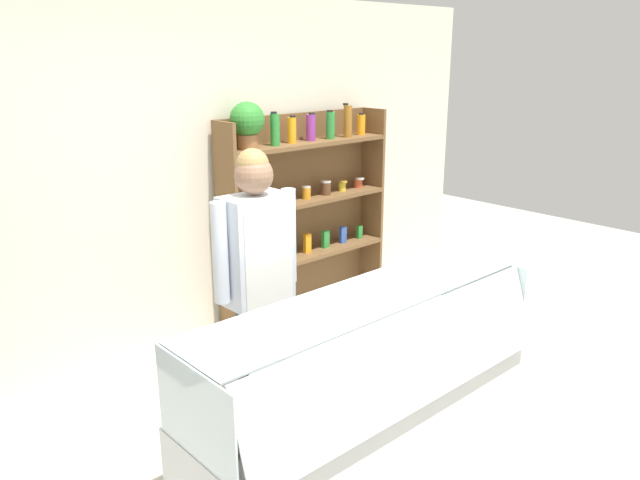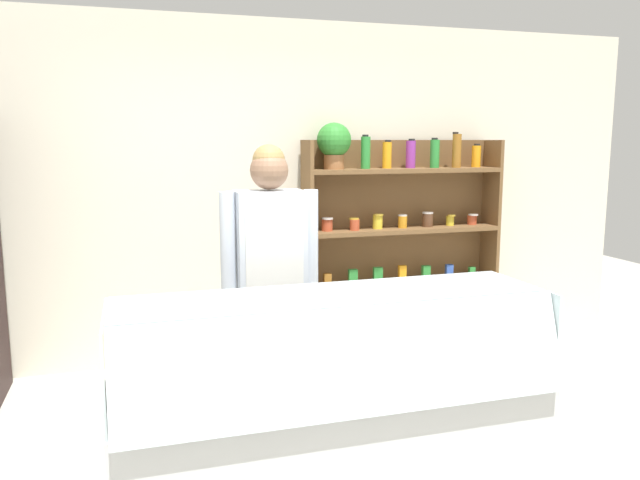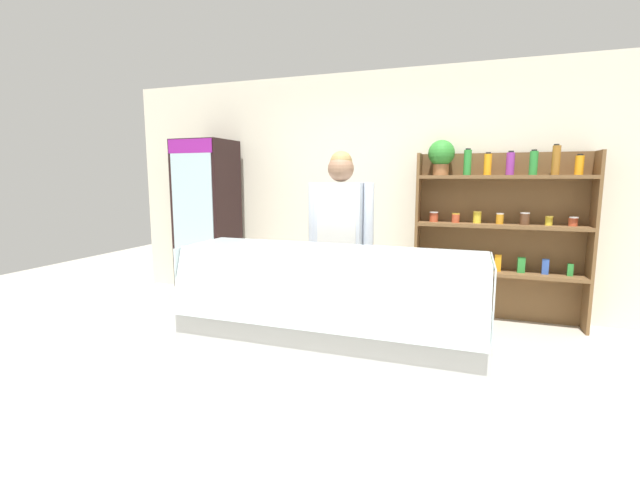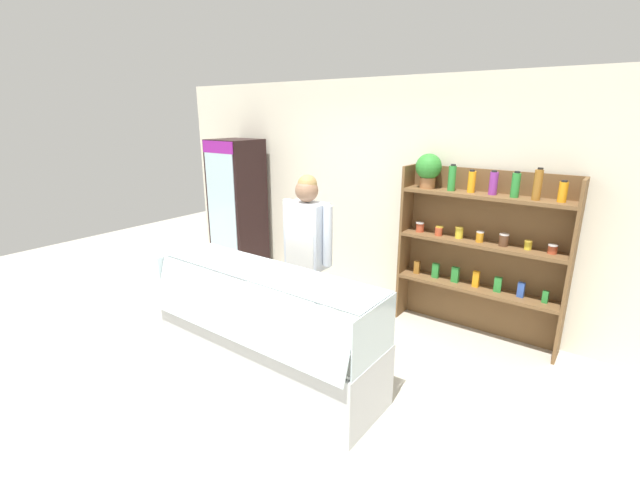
% 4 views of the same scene
% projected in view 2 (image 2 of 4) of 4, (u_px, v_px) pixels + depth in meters
% --- Properties ---
extents(back_wall, '(6.80, 0.10, 2.70)m').
position_uv_depth(back_wall, '(257.00, 192.00, 5.03)').
color(back_wall, silver).
rests_on(back_wall, ground).
extents(shelving_unit, '(1.69, 0.29, 1.90)m').
position_uv_depth(shelving_unit, '(393.00, 224.00, 5.20)').
color(shelving_unit, brown).
rests_on(shelving_unit, ground).
extents(deli_display_case, '(2.17, 0.72, 1.01)m').
position_uv_depth(deli_display_case, '(333.00, 429.00, 3.16)').
color(deli_display_case, silver).
rests_on(deli_display_case, ground).
extents(shop_clerk, '(0.60, 0.25, 1.74)m').
position_uv_depth(shop_clerk, '(271.00, 262.00, 3.74)').
color(shop_clerk, '#2D2D38').
rests_on(shop_clerk, ground).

